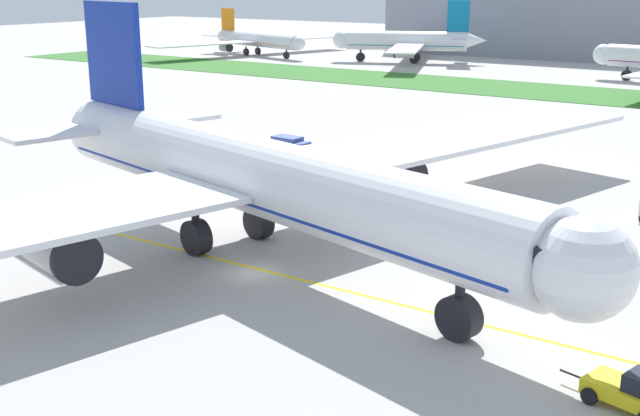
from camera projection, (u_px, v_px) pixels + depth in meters
The scene contains 10 objects.
ground_plane at pixel (253, 273), 60.07m from camera, with size 600.00×600.00×0.00m, color #ADAAA5.
apron_taxi_line at pixel (260, 270), 60.80m from camera, with size 280.00×0.36×0.01m, color yellow.
grass_median_strip at pixel (632, 98), 147.09m from camera, with size 320.00×24.00×0.10m, color #38722D.
airliner_foreground at pixel (251, 176), 62.20m from camera, with size 60.96×98.89×19.07m.
pushback_tug at pixel (633, 391), 40.92m from camera, with size 6.31×3.49×2.11m.
ground_crew_wingwalker_port at pixel (199, 198), 76.57m from camera, with size 0.51×0.49×1.73m.
service_truck_baggage_loader at pixel (291, 146), 98.04m from camera, with size 4.70×2.62×2.62m.
parked_airliner_far_left at pixel (256, 40), 227.99m from camera, with size 40.12×65.13×12.61m.
parked_airliner_far_centre at pixel (408, 42), 208.18m from camera, with size 37.51×58.69×15.77m.
terminal_building at pixel (615, 26), 211.97m from camera, with size 126.89×20.00×18.00m, color gray.
Camera 1 is at (35.96, -43.79, 21.14)m, focal length 45.41 mm.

